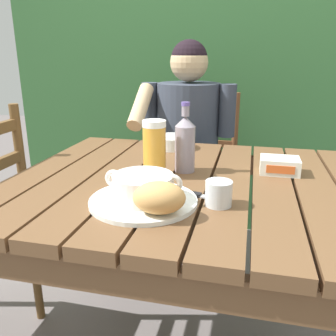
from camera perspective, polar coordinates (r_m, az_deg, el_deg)
name	(u,v)px	position (r m, az deg, el deg)	size (l,w,h in m)	color
dining_table	(189,208)	(1.18, 3.45, -6.42)	(1.14, 0.95, 0.77)	brown
hedge_backdrop	(235,89)	(2.62, 10.74, 12.38)	(2.86, 0.87, 1.67)	#2F5C30
chair_near_diner	(192,173)	(2.10, 3.83, -0.75)	(0.50, 0.43, 0.94)	brown
person_eating	(186,141)	(1.85, 2.88, 4.26)	(0.48, 0.47, 1.22)	#353C4A
serving_plate	(143,201)	(0.96, -3.96, -5.25)	(0.29, 0.29, 0.01)	white
soup_bowl	(143,186)	(0.94, -4.02, -2.94)	(0.21, 0.16, 0.08)	white
bread_roll	(159,198)	(0.86, -1.40, -4.76)	(0.14, 0.11, 0.08)	tan
beer_glass	(154,149)	(1.13, -2.26, 3.04)	(0.07, 0.07, 0.18)	gold
beer_bottle	(185,143)	(1.19, 2.74, 4.03)	(0.07, 0.07, 0.23)	gray
water_glass_small	(219,193)	(0.94, 8.10, -4.02)	(0.07, 0.07, 0.07)	silver
butter_tub	(280,165)	(1.24, 17.43, 0.40)	(0.13, 0.10, 0.05)	white
table_knife	(200,195)	(1.00, 5.12, -4.40)	(0.15, 0.05, 0.01)	silver
diner_bowl	(172,142)	(1.51, 0.61, 4.17)	(0.15, 0.15, 0.05)	white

